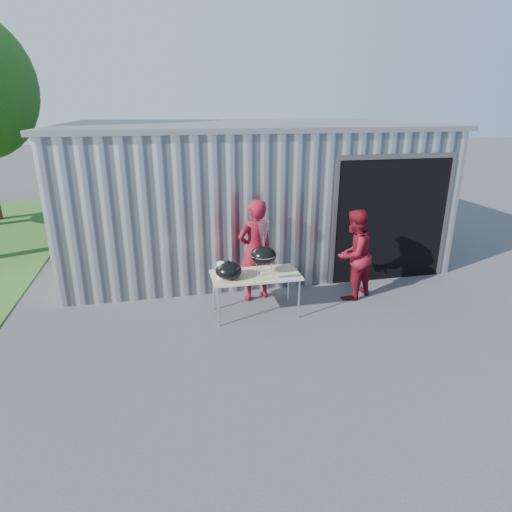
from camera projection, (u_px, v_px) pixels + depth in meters
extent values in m
plane|color=#3C3C3F|center=(249.00, 334.00, 6.86)|extent=(80.00, 80.00, 0.00)
cube|color=silver|center=(243.00, 188.00, 10.86)|extent=(8.00, 6.00, 3.00)
cube|color=slate|center=(242.00, 124.00, 10.35)|extent=(8.20, 6.20, 0.10)
cube|color=black|center=(378.00, 215.00, 9.22)|extent=(2.40, 1.20, 2.50)
cube|color=#4C4C51|center=(398.00, 156.00, 8.26)|extent=(2.52, 0.08, 0.10)
cube|color=tan|center=(256.00, 275.00, 7.31)|extent=(1.50, 0.75, 0.04)
cylinder|color=silver|center=(219.00, 307.00, 7.00)|extent=(0.03, 0.03, 0.71)
cylinder|color=silver|center=(299.00, 299.00, 7.28)|extent=(0.03, 0.03, 0.71)
cylinder|color=silver|center=(214.00, 291.00, 7.58)|extent=(0.03, 0.03, 0.71)
cylinder|color=silver|center=(288.00, 285.00, 7.86)|extent=(0.03, 0.03, 0.71)
ellipsoid|color=black|center=(263.00, 256.00, 7.18)|extent=(0.43, 0.43, 0.33)
cylinder|color=silver|center=(263.00, 255.00, 7.18)|extent=(0.44, 0.44, 0.02)
cylinder|color=silver|center=(263.00, 254.00, 7.17)|extent=(0.42, 0.42, 0.01)
cylinder|color=silver|center=(261.00, 265.00, 7.38)|extent=(0.02, 0.02, 0.24)
cylinder|color=silver|center=(257.00, 270.00, 7.16)|extent=(0.02, 0.02, 0.24)
cylinder|color=silver|center=(271.00, 269.00, 7.21)|extent=(0.02, 0.02, 0.24)
cylinder|color=#CE6849|center=(255.00, 254.00, 7.14)|extent=(0.02, 0.14, 0.02)
cylinder|color=#CE6849|center=(257.00, 254.00, 7.15)|extent=(0.02, 0.14, 0.02)
cylinder|color=#CE6849|center=(259.00, 254.00, 7.15)|extent=(0.02, 0.14, 0.02)
cylinder|color=#CE6849|center=(261.00, 254.00, 7.16)|extent=(0.02, 0.14, 0.02)
cylinder|color=#CE6849|center=(262.00, 253.00, 7.17)|extent=(0.02, 0.14, 0.02)
cylinder|color=#CE6849|center=(264.00, 253.00, 7.17)|extent=(0.02, 0.14, 0.02)
cylinder|color=#CE6849|center=(266.00, 253.00, 7.18)|extent=(0.02, 0.14, 0.02)
cylinder|color=#CE6849|center=(268.00, 253.00, 7.19)|extent=(0.02, 0.14, 0.02)
cylinder|color=#CE6849|center=(270.00, 253.00, 7.19)|extent=(0.02, 0.14, 0.02)
cylinder|color=#CE6849|center=(271.00, 253.00, 7.20)|extent=(0.02, 0.14, 0.02)
cone|color=silver|center=(263.00, 237.00, 7.08)|extent=(0.20, 0.20, 0.55)
ellipsoid|color=black|center=(229.00, 270.00, 7.06)|extent=(0.44, 0.44, 0.29)
cylinder|color=black|center=(228.00, 262.00, 7.01)|extent=(0.05, 0.05, 0.03)
cylinder|color=white|center=(221.00, 270.00, 7.09)|extent=(0.12, 0.12, 0.28)
cube|color=white|center=(222.00, 270.00, 7.35)|extent=(0.20, 0.15, 0.10)
cube|color=#1B4EB5|center=(289.00, 276.00, 7.17)|extent=(0.32, 0.06, 0.05)
cube|color=yellow|center=(289.00, 274.00, 7.16)|extent=(0.32, 0.06, 0.01)
imported|color=maroon|center=(255.00, 251.00, 7.85)|extent=(0.80, 0.64, 1.91)
imported|color=maroon|center=(354.00, 255.00, 7.94)|extent=(1.05, 0.98, 1.71)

